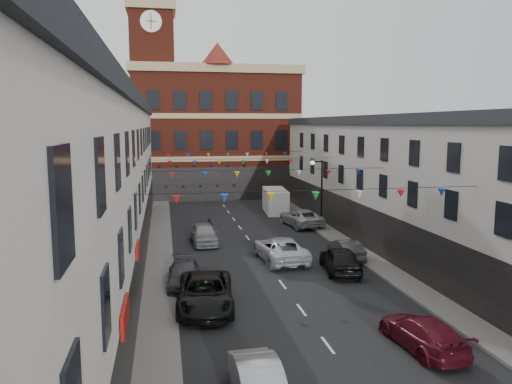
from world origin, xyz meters
TOP-DOWN VIEW (x-y plane):
  - ground at (0.00, 0.00)m, footprint 160.00×160.00m
  - pavement_left at (-6.90, 2.00)m, footprint 1.80×64.00m
  - pavement_right at (6.90, 2.00)m, footprint 1.80×64.00m
  - terrace_left at (-11.78, 1.00)m, footprint 8.40×56.00m
  - terrace_right at (11.78, 1.00)m, footprint 8.40×56.00m
  - civic_building at (0.00, 37.95)m, footprint 20.60×13.30m
  - clock_tower at (-7.50, 35.00)m, footprint 5.60×5.60m
  - distant_hill at (-4.00, 62.00)m, footprint 40.00×14.00m
  - street_lamp at (6.55, 14.00)m, footprint 1.10×0.36m
  - car_left_c at (-4.61, -2.93)m, footprint 3.19×6.04m
  - car_left_d at (-5.50, 0.75)m, footprint 2.10×4.62m
  - car_left_e at (-3.60, 10.55)m, footprint 2.03×4.71m
  - car_right_c at (3.66, -8.99)m, footprint 2.25×4.76m
  - car_right_d at (4.02, 1.64)m, footprint 2.55×5.02m
  - car_right_e at (5.50, 4.59)m, footprint 1.44×4.06m
  - car_right_f at (5.50, 15.70)m, footprint 3.19×5.80m
  - moving_car at (1.01, 4.89)m, footprint 3.05×5.97m
  - white_van at (4.75, 22.92)m, footprint 2.58×5.64m
  - pedestrian at (-3.00, 12.24)m, footprint 0.62×0.43m

SIDE VIEW (x-z plane):
  - ground at x=0.00m, z-range 0.00..0.00m
  - pavement_left at x=-6.90m, z-range 0.00..0.15m
  - pavement_right at x=6.90m, z-range 0.00..0.15m
  - car_left_d at x=-5.50m, z-range 0.00..1.31m
  - car_right_e at x=5.50m, z-range 0.00..1.33m
  - car_right_c at x=3.66m, z-range 0.00..1.34m
  - car_right_f at x=5.50m, z-range 0.00..1.54m
  - car_left_e at x=-3.60m, z-range 0.00..1.58m
  - moving_car at x=1.01m, z-range 0.00..1.61m
  - car_left_c at x=-4.61m, z-range 0.00..1.62m
  - car_right_d at x=4.02m, z-range 0.00..1.64m
  - pedestrian at x=-3.00m, z-range 0.00..1.65m
  - white_van at x=4.75m, z-range 0.00..2.42m
  - street_lamp at x=6.55m, z-range 0.90..6.90m
  - terrace_right at x=11.78m, z-range 0.00..9.70m
  - distant_hill at x=-4.00m, z-range 0.00..10.00m
  - terrace_left at x=-11.78m, z-range 0.00..10.70m
  - civic_building at x=0.00m, z-range -1.11..17.39m
  - clock_tower at x=-7.50m, z-range -0.07..29.93m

